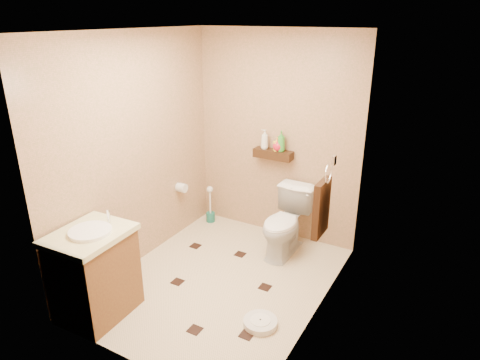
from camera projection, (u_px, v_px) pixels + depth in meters
The scene contains 18 objects.
ground at pixel (221, 281), 4.33m from camera, with size 2.50×2.50×0.00m, color beige.
wall_back at pixel (277, 137), 4.91m from camera, with size 2.00×0.04×2.40m, color tan.
wall_front at pixel (120, 224), 2.88m from camera, with size 2.00×0.04×2.40m, color tan.
wall_left at pixel (136, 153), 4.35m from camera, with size 0.04×2.50×2.40m, color tan.
wall_right at pixel (324, 190), 3.44m from camera, with size 0.04×2.50×2.40m, color tan.
ceiling at pixel (216, 30), 3.46m from camera, with size 2.00×2.50×0.02m, color white.
wall_shelf at pixel (273, 154), 4.91m from camera, with size 0.46×0.14×0.10m, color #331B0E.
floor_accents at pixel (219, 285), 4.26m from camera, with size 1.34×1.37×0.01m.
toilet at pixel (285, 223), 4.72m from camera, with size 0.41×0.73×0.74m, color white.
vanity at pixel (95, 272), 3.73m from camera, with size 0.58×0.69×0.94m.
bathroom_scale at pixel (260, 323), 3.70m from camera, with size 0.39×0.39×0.06m.
toilet_brush at pixel (210, 209), 5.51m from camera, with size 0.11×0.11×0.49m.
towel_ring at pixel (322, 206), 3.77m from camera, with size 0.12×0.30×0.76m.
toilet_paper at pixel (182, 188), 5.07m from camera, with size 0.12×0.11×0.12m.
bottle_a at pixel (265, 139), 4.90m from camera, with size 0.09×0.09×0.23m, color silver.
bottle_b at pixel (277, 144), 4.84m from camera, with size 0.07×0.07×0.16m, color yellow.
bottle_c at pixel (278, 144), 4.83m from camera, with size 0.13×0.13×0.16m, color red.
bottle_d at pixel (281, 141), 4.80m from camera, with size 0.09×0.09×0.24m, color green.
Camera 1 is at (1.97, -3.09, 2.52)m, focal length 32.00 mm.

